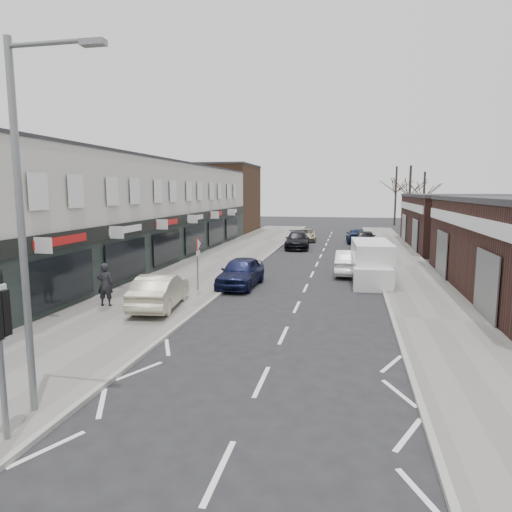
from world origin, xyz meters
The scene contains 20 objects.
ground centered at (0.00, 0.00, 0.00)m, with size 160.00×160.00×0.00m, color black.
pavement_left centered at (-6.75, 22.00, 0.06)m, with size 5.50×64.00×0.12m, color slate.
pavement_right centered at (5.75, 22.00, 0.06)m, with size 3.50×64.00×0.12m, color slate.
shop_terrace_left centered at (-13.50, 19.50, 3.55)m, with size 8.00×41.00×7.10m, color beige.
brick_block_far centered at (-13.50, 45.00, 4.00)m, with size 8.00×10.00×8.00m, color #4D3421.
right_unit_far centered at (12.50, 34.00, 2.25)m, with size 10.00×16.00×4.50m, color #371E19.
tree_far_a centered at (9.00, 48.00, 0.00)m, with size 3.60×3.60×8.00m, color #382D26, non-canonical shape.
tree_far_b centered at (11.50, 54.00, 0.00)m, with size 3.60×3.60×7.50m, color #382D26, non-canonical shape.
tree_far_c centered at (8.50, 60.00, 0.00)m, with size 3.60×3.60×8.50m, color #382D26, non-canonical shape.
street_lamp centered at (-4.53, -0.80, 4.62)m, with size 2.23×0.22×8.00m.
warning_sign centered at (-5.16, 12.00, 2.20)m, with size 0.12×0.80×2.70m.
white_van centered at (3.40, 16.59, 1.05)m, with size 2.26×5.79×2.22m.
sedan_on_pavement centered at (-5.60, 8.29, 0.84)m, with size 1.53×4.38×1.44m, color #B1A88E.
pedestrian centered at (-8.00, 8.08, 1.05)m, with size 0.68×0.45×1.86m, color black.
parked_car_left_a centered at (-3.40, 13.71, 0.77)m, with size 1.82×4.53×1.54m, color #111638.
parked_car_left_b centered at (-2.31, 30.27, 0.74)m, with size 2.06×5.07×1.47m, color black.
parked_car_left_c centered at (-2.20, 36.55, 0.62)m, with size 2.05×4.44×1.23m, color #B5AB91.
parked_car_right_a centered at (2.20, 18.51, 0.74)m, with size 1.57×4.49×1.48m, color white.
parked_car_right_b centered at (3.50, 32.45, 0.78)m, with size 1.85×4.60×1.57m, color black.
parked_car_right_c centered at (2.82, 35.89, 0.69)m, with size 1.92×4.72×1.37m, color #121C39.
Camera 1 is at (2.19, -9.30, 5.02)m, focal length 32.00 mm.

